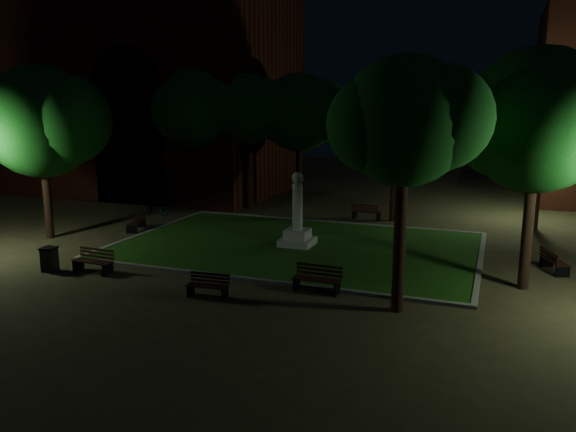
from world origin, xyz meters
name	(u,v)px	position (x,y,z in m)	size (l,w,h in m)	color
ground	(281,258)	(0.00, 0.00, 0.00)	(80.00, 80.00, 0.00)	#3F3720
lawn	(297,246)	(0.00, 2.00, 0.04)	(15.00, 10.00, 0.08)	#204F12
lawn_kerb	(297,245)	(0.00, 2.00, 0.06)	(15.40, 10.40, 0.12)	slate
monument	(297,225)	(0.00, 2.00, 0.96)	(1.40, 1.40, 3.20)	#AEA7A0
building_main	(142,84)	(-15.86, 13.79, 7.38)	(20.00, 12.00, 15.00)	#551F11
tree_west	(42,122)	(-11.22, -0.52, 5.33)	(6.15, 5.02, 7.84)	black
tree_north_wl	(248,109)	(-5.72, 9.43, 5.79)	(4.98, 4.07, 7.83)	black
tree_north_er	(399,119)	(3.02, 8.94, 5.32)	(6.06, 4.94, 7.79)	black
tree_ne	(546,118)	(9.95, 9.36, 5.44)	(5.30, 4.33, 7.61)	black
tree_east	(541,120)	(9.17, -0.51, 5.65)	(5.77, 4.71, 8.01)	black
tree_se	(407,122)	(5.50, -4.13, 5.69)	(4.63, 3.78, 7.59)	black
tree_nw	(202,109)	(-8.45, 9.02, 5.79)	(6.13, 5.00, 8.29)	black
tree_far_north	(301,113)	(-3.05, 11.04, 5.59)	(5.60, 4.57, 7.88)	black
lamppost_nw	(182,151)	(-11.38, 11.47, 3.06)	(1.18, 0.28, 4.36)	black
lamppost_ne	(532,164)	(9.63, 11.60, 3.01)	(1.18, 0.28, 4.28)	black
bench_near_left	(208,286)	(-0.56, -5.02, 0.36)	(1.42, 0.58, 0.76)	black
bench_near_right	(317,280)	(2.62, -3.31, 0.42)	(1.64, 0.60, 0.89)	black
bench_west_near	(94,262)	(-5.82, -4.18, 0.41)	(1.63, 0.64, 0.88)	black
bench_left_side	(137,223)	(-8.43, 2.16, 0.39)	(0.93, 1.58, 0.82)	black
bench_right_side	(553,262)	(10.16, 1.90, 0.39)	(1.01, 1.60, 0.83)	black
bench_far_side	(366,212)	(1.53, 8.60, 0.41)	(1.65, 0.83, 0.86)	black
trash_bin	(50,259)	(-7.47, -4.64, 0.46)	(0.63, 0.63, 0.92)	black
bicycle	(156,207)	(-9.76, 5.79, 0.43)	(0.57, 1.64, 0.86)	black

